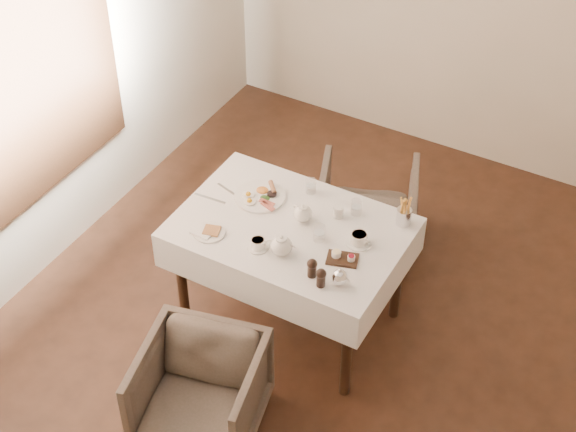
% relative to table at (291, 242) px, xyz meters
% --- Properties ---
extents(room, '(5.00, 5.00, 5.00)m').
position_rel_table_xyz_m(room, '(-1.59, -0.36, 0.96)').
color(room, black).
rests_on(room, ground).
extents(table, '(1.28, 0.88, 0.75)m').
position_rel_table_xyz_m(table, '(0.00, 0.00, 0.00)').
color(table, black).
rests_on(table, ground).
extents(armchair_near, '(0.75, 0.76, 0.58)m').
position_rel_table_xyz_m(armchair_near, '(-0.02, -0.93, -0.35)').
color(armchair_near, '#463D33').
rests_on(armchair_near, ground).
extents(armchair_far, '(0.81, 0.82, 0.58)m').
position_rel_table_xyz_m(armchair_far, '(0.10, 0.85, -0.35)').
color(armchair_far, '#463D33').
rests_on(armchair_far, ground).
extents(breakfast_plate, '(0.30, 0.30, 0.04)m').
position_rel_table_xyz_m(breakfast_plate, '(-0.28, 0.14, 0.13)').
color(breakfast_plate, white).
rests_on(breakfast_plate, table).
extents(side_plate, '(0.18, 0.18, 0.02)m').
position_rel_table_xyz_m(side_plate, '(-0.37, -0.27, 0.12)').
color(side_plate, white).
rests_on(side_plate, table).
extents(teapot_centre, '(0.17, 0.15, 0.12)m').
position_rel_table_xyz_m(teapot_centre, '(0.03, 0.08, 0.18)').
color(teapot_centre, white).
rests_on(teapot_centre, table).
extents(teapot_front, '(0.19, 0.16, 0.13)m').
position_rel_table_xyz_m(teapot_front, '(0.06, -0.22, 0.18)').
color(teapot_front, white).
rests_on(teapot_front, table).
extents(creamer, '(0.07, 0.07, 0.07)m').
position_rel_table_xyz_m(creamer, '(0.19, 0.21, 0.15)').
color(creamer, white).
rests_on(creamer, table).
extents(teacup_near, '(0.12, 0.12, 0.06)m').
position_rel_table_xyz_m(teacup_near, '(-0.07, -0.24, 0.14)').
color(teacup_near, white).
rests_on(teacup_near, table).
extents(teacup_far, '(0.14, 0.14, 0.07)m').
position_rel_table_xyz_m(teacup_far, '(0.39, 0.06, 0.15)').
color(teacup_far, white).
rests_on(teacup_far, table).
extents(glass_left, '(0.07, 0.07, 0.09)m').
position_rel_table_xyz_m(glass_left, '(-0.05, 0.33, 0.16)').
color(glass_left, silver).
rests_on(glass_left, table).
extents(glass_mid, '(0.08, 0.08, 0.10)m').
position_rel_table_xyz_m(glass_mid, '(0.19, -0.02, 0.16)').
color(glass_mid, silver).
rests_on(glass_mid, table).
extents(glass_right, '(0.07, 0.07, 0.09)m').
position_rel_table_xyz_m(glass_right, '(0.27, 0.28, 0.16)').
color(glass_right, silver).
rests_on(glass_right, table).
extents(condiment_board, '(0.19, 0.16, 0.04)m').
position_rel_table_xyz_m(condiment_board, '(0.37, -0.10, 0.13)').
color(condiment_board, black).
rests_on(condiment_board, table).
extents(pepper_mill_left, '(0.06, 0.06, 0.11)m').
position_rel_table_xyz_m(pepper_mill_left, '(0.29, -0.28, 0.17)').
color(pepper_mill_left, black).
rests_on(pepper_mill_left, table).
extents(pepper_mill_right, '(0.07, 0.07, 0.11)m').
position_rel_table_xyz_m(pepper_mill_right, '(0.36, -0.33, 0.17)').
color(pepper_mill_right, black).
rests_on(pepper_mill_right, table).
extents(silver_pot, '(0.11, 0.10, 0.11)m').
position_rel_table_xyz_m(silver_pot, '(0.44, -0.27, 0.17)').
color(silver_pot, white).
rests_on(silver_pot, table).
extents(fries_cup, '(0.09, 0.09, 0.18)m').
position_rel_table_xyz_m(fries_cup, '(0.54, 0.33, 0.20)').
color(fries_cup, silver).
rests_on(fries_cup, table).
extents(cutlery_fork, '(0.19, 0.07, 0.00)m').
position_rel_table_xyz_m(cutlery_fork, '(-0.47, 0.10, 0.12)').
color(cutlery_fork, silver).
rests_on(cutlery_fork, table).
extents(cutlery_knife, '(0.20, 0.03, 0.00)m').
position_rel_table_xyz_m(cutlery_knife, '(-0.53, -0.02, 0.12)').
color(cutlery_knife, silver).
rests_on(cutlery_knife, table).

